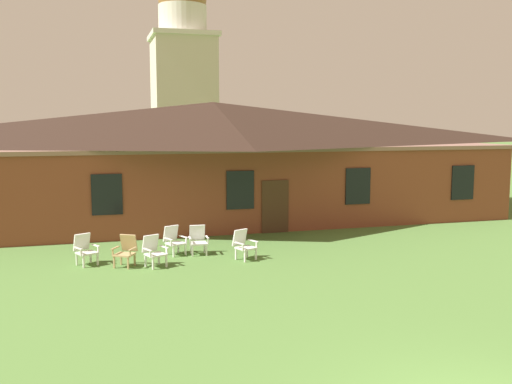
{
  "coord_description": "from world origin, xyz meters",
  "views": [
    {
      "loc": [
        -5.39,
        -6.58,
        4.38
      ],
      "look_at": [
        -1.0,
        8.83,
        2.4
      ],
      "focal_mm": 39.78,
      "sensor_mm": 36.0,
      "label": 1
    }
  ],
  "objects_px": {
    "lawn_chair_near_door": "(126,250)",
    "lawn_chair_middle": "(174,240)",
    "lawn_chair_by_porch": "(85,249)",
    "lawn_chair_far_side": "(243,244)",
    "lawn_chair_left_end": "(154,250)",
    "lawn_chair_right_end": "(198,239)"
  },
  "relations": [
    {
      "from": "lawn_chair_near_door",
      "to": "lawn_chair_middle",
      "type": "xyz_separation_m",
      "value": [
        1.61,
        1.15,
        0.0
      ]
    },
    {
      "from": "lawn_chair_left_end",
      "to": "lawn_chair_by_porch",
      "type": "bearing_deg",
      "value": 158.67
    },
    {
      "from": "lawn_chair_right_end",
      "to": "lawn_chair_far_side",
      "type": "bearing_deg",
      "value": -41.58
    },
    {
      "from": "lawn_chair_by_porch",
      "to": "lawn_chair_middle",
      "type": "bearing_deg",
      "value": 12.32
    },
    {
      "from": "lawn_chair_left_end",
      "to": "lawn_chair_far_side",
      "type": "relative_size",
      "value": 1.0
    },
    {
      "from": "lawn_chair_by_porch",
      "to": "lawn_chair_middle",
      "type": "xyz_separation_m",
      "value": [
        2.83,
        0.62,
        0.0
      ]
    },
    {
      "from": "lawn_chair_middle",
      "to": "lawn_chair_right_end",
      "type": "height_order",
      "value": "same"
    },
    {
      "from": "lawn_chair_middle",
      "to": "lawn_chair_far_side",
      "type": "xyz_separation_m",
      "value": [
        2.06,
        -1.28,
        0.0
      ]
    },
    {
      "from": "lawn_chair_by_porch",
      "to": "lawn_chair_right_end",
      "type": "height_order",
      "value": "same"
    },
    {
      "from": "lawn_chair_near_door",
      "to": "lawn_chair_far_side",
      "type": "xyz_separation_m",
      "value": [
        3.67,
        -0.13,
        0.0
      ]
    },
    {
      "from": "lawn_chair_near_door",
      "to": "lawn_chair_left_end",
      "type": "bearing_deg",
      "value": -17.73
    },
    {
      "from": "lawn_chair_by_porch",
      "to": "lawn_chair_middle",
      "type": "distance_m",
      "value": 2.89
    },
    {
      "from": "lawn_chair_by_porch",
      "to": "lawn_chair_far_side",
      "type": "xyz_separation_m",
      "value": [
        4.89,
        -0.66,
        0.0
      ]
    },
    {
      "from": "lawn_chair_near_door",
      "to": "lawn_chair_right_end",
      "type": "bearing_deg",
      "value": 22.6
    },
    {
      "from": "lawn_chair_left_end",
      "to": "lawn_chair_far_side",
      "type": "xyz_separation_m",
      "value": [
        2.87,
        0.13,
        0.0
      ]
    },
    {
      "from": "lawn_chair_middle",
      "to": "lawn_chair_right_end",
      "type": "distance_m",
      "value": 0.8
    },
    {
      "from": "lawn_chair_middle",
      "to": "lawn_chair_far_side",
      "type": "bearing_deg",
      "value": -31.86
    },
    {
      "from": "lawn_chair_near_door",
      "to": "lawn_chair_middle",
      "type": "bearing_deg",
      "value": 35.5
    },
    {
      "from": "lawn_chair_right_end",
      "to": "lawn_chair_near_door",
      "type": "bearing_deg",
      "value": -157.4
    },
    {
      "from": "lawn_chair_near_door",
      "to": "lawn_chair_middle",
      "type": "relative_size",
      "value": 1.0
    },
    {
      "from": "lawn_chair_far_side",
      "to": "lawn_chair_near_door",
      "type": "bearing_deg",
      "value": 177.94
    },
    {
      "from": "lawn_chair_middle",
      "to": "lawn_chair_far_side",
      "type": "height_order",
      "value": "same"
    }
  ]
}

